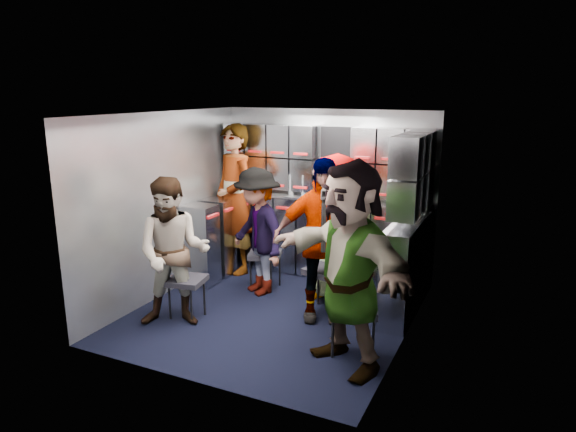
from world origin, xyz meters
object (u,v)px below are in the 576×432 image
at_px(attendant_standing, 234,199).
at_px(attendant_arc_c, 335,228).
at_px(attendant_arc_d, 322,240).
at_px(attendant_arc_e, 349,266).
at_px(attendant_arc_a, 174,253).
at_px(jump_seat_near_right, 354,311).
at_px(jump_seat_near_left, 186,282).
at_px(jump_seat_mid_right, 327,273).
at_px(jump_seat_center, 339,261).
at_px(jump_seat_mid_left, 265,256).
at_px(attendant_arc_b, 257,232).

height_order(attendant_standing, attendant_arc_c, attendant_standing).
distance_m(attendant_arc_d, attendant_arc_e, 0.96).
height_order(attendant_arc_a, attendant_arc_c, attendant_arc_c).
bearing_deg(attendant_standing, jump_seat_near_right, -7.37).
relative_size(jump_seat_near_left, attendant_arc_d, 0.26).
bearing_deg(attendant_arc_e, jump_seat_mid_right, 151.76).
xyz_separation_m(jump_seat_mid_right, attendant_standing, (-1.54, 0.69, 0.53)).
height_order(jump_seat_center, attendant_arc_e, attendant_arc_e).
height_order(jump_seat_near_left, jump_seat_mid_left, jump_seat_mid_left).
height_order(jump_seat_near_right, attendant_standing, attendant_standing).
relative_size(jump_seat_mid_left, attendant_arc_a, 0.31).
bearing_deg(attendant_standing, jump_seat_mid_right, 3.69).
bearing_deg(attendant_standing, attendant_arc_b, -12.87).
bearing_deg(jump_seat_near_right, attendant_arc_d, 132.57).
relative_size(jump_seat_near_left, jump_seat_mid_left, 0.94).
height_order(jump_seat_near_left, attendant_arc_d, attendant_arc_d).
bearing_deg(attendant_arc_d, jump_seat_near_right, -69.04).
bearing_deg(attendant_arc_d, attendant_arc_e, -76.32).
height_order(attendant_arc_b, attendant_arc_e, attendant_arc_e).
height_order(jump_seat_mid_left, jump_seat_center, jump_seat_mid_left).
xyz_separation_m(attendant_standing, attendant_arc_b, (0.62, -0.53, -0.22)).
bearing_deg(attendant_arc_e, jump_seat_mid_left, 170.51).
xyz_separation_m(jump_seat_near_right, attendant_arc_a, (-1.83, -0.16, 0.33)).
relative_size(jump_seat_mid_left, attendant_arc_b, 0.31).
bearing_deg(jump_seat_mid_left, jump_seat_near_left, -107.60).
relative_size(attendant_arc_b, attendant_arc_c, 0.89).
bearing_deg(jump_seat_center, jump_seat_mid_left, -164.85).
bearing_deg(jump_seat_mid_right, jump_seat_mid_left, 160.08).
distance_m(jump_seat_near_left, attendant_arc_a, 0.41).
distance_m(jump_seat_near_left, attendant_standing, 1.59).
bearing_deg(attendant_arc_b, attendant_arc_c, 47.82).
distance_m(attendant_standing, attendant_arc_e, 2.67).
bearing_deg(jump_seat_near_right, jump_seat_mid_right, 125.29).
bearing_deg(jump_seat_mid_right, attendant_arc_c, 99.47).
distance_m(jump_seat_mid_left, jump_seat_mid_right, 0.98).
xyz_separation_m(jump_seat_center, attendant_standing, (-1.48, 0.12, 0.58)).
relative_size(jump_seat_center, attendant_arc_d, 0.28).
bearing_deg(jump_seat_near_left, attendant_arc_a, -90.00).
bearing_deg(attendant_arc_b, jump_seat_center, 58.34).
bearing_deg(attendant_arc_e, jump_seat_center, 143.87).
relative_size(jump_seat_near_left, jump_seat_center, 0.94).
distance_m(jump_seat_mid_right, jump_seat_near_right, 0.96).
height_order(jump_seat_mid_right, attendant_standing, attendant_standing).
relative_size(jump_seat_near_right, attendant_arc_d, 0.30).
distance_m(jump_seat_mid_right, attendant_arc_d, 0.45).
distance_m(attendant_standing, attendant_arc_d, 1.77).
bearing_deg(jump_seat_center, attendant_arc_e, -67.96).
bearing_deg(jump_seat_near_right, jump_seat_mid_left, 142.87).
distance_m(attendant_arc_c, attendant_arc_e, 1.49).
bearing_deg(attendant_arc_a, attendant_standing, 73.29).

